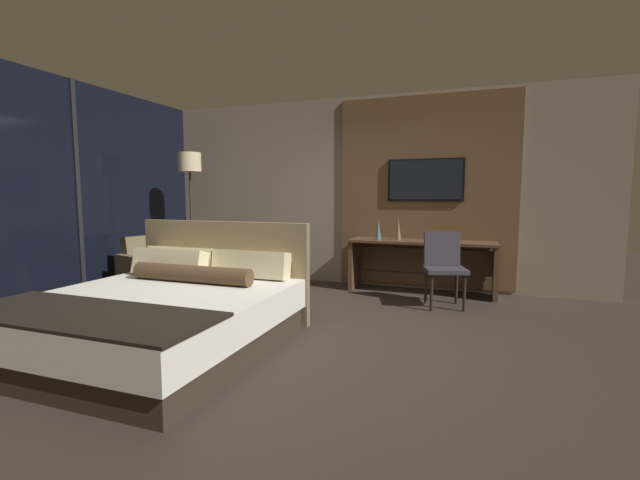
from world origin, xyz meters
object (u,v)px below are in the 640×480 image
object	(u,v)px
desk_chair	(443,262)
floor_lamp	(190,173)
bed	(162,313)
tv	(425,180)
desk	(422,256)
armchair_by_window	(158,275)
vase_tall	(378,230)
vase_short	(398,229)

from	to	relation	value
desk_chair	floor_lamp	distance (m)	3.85
bed	tv	bearing A→B (deg)	58.80
desk	bed	bearing A→B (deg)	-122.96
desk	desk_chair	world-z (taller)	desk_chair
armchair_by_window	vase_tall	world-z (taller)	vase_tall
bed	tv	world-z (taller)	tv
vase_tall	vase_short	world-z (taller)	vase_short
armchair_by_window	desk	bearing A→B (deg)	-51.41
armchair_by_window	floor_lamp	distance (m)	1.59
desk	tv	distance (m)	1.08
floor_lamp	vase_tall	distance (m)	2.91
tv	armchair_by_window	world-z (taller)	tv
bed	vase_short	xyz separation A→B (m)	(1.61, 2.93, 0.58)
desk	tv	world-z (taller)	tv
vase_tall	vase_short	size ratio (longest dim) A/B	0.90
desk	armchair_by_window	xyz separation A→B (m)	(-3.36, -1.37, -0.23)
desk_chair	floor_lamp	xyz separation A→B (m)	(-3.68, 0.01, 1.13)
desk_chair	armchair_by_window	size ratio (longest dim) A/B	0.92
desk	armchair_by_window	size ratio (longest dim) A/B	2.00
tv	vase_tall	xyz separation A→B (m)	(-0.60, -0.30, -0.70)
bed	vase_short	world-z (taller)	bed
desk_chair	armchair_by_window	world-z (taller)	desk_chair
bed	armchair_by_window	distance (m)	2.15
armchair_by_window	floor_lamp	world-z (taller)	floor_lamp
tv	floor_lamp	bearing A→B (deg)	-165.92
desk_chair	vase_short	size ratio (longest dim) A/B	3.03
desk	armchair_by_window	bearing A→B (deg)	-157.78
bed	desk_chair	world-z (taller)	bed
vase_tall	bed	bearing A→B (deg)	-114.82
desk	tv	xyz separation A→B (m)	(0.00, 0.21, 1.06)
bed	vase_tall	xyz separation A→B (m)	(1.34, 2.89, 0.57)
tv	floor_lamp	xyz separation A→B (m)	(-3.34, -0.84, 0.11)
tv	vase_short	size ratio (longest dim) A/B	3.51
floor_lamp	desk	bearing A→B (deg)	10.63
desk	floor_lamp	xyz separation A→B (m)	(-3.34, -0.63, 1.17)
tv	armchair_by_window	distance (m)	3.94
desk	floor_lamp	size ratio (longest dim) A/B	0.99
tv	vase_tall	distance (m)	0.97
tv	floor_lamp	size ratio (longest dim) A/B	0.53
armchair_by_window	vase_short	bearing A→B (deg)	-50.10
bed	desk_chair	distance (m)	3.27
vase_tall	floor_lamp	bearing A→B (deg)	-168.97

